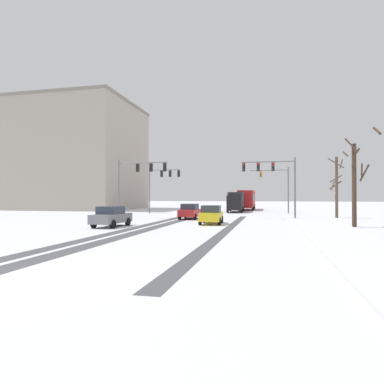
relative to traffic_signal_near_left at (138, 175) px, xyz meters
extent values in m
plane|color=silver|center=(7.25, -25.56, -4.78)|extent=(300.00, 300.00, 0.00)
cube|color=#4C4C51|center=(5.51, -10.75, -4.78)|extent=(1.07, 32.58, 0.01)
cube|color=#4C4C51|center=(4.16, -10.75, -4.78)|extent=(0.93, 32.58, 0.01)
cube|color=#4C4C51|center=(11.18, -10.75, -4.78)|extent=(0.72, 32.58, 0.01)
cube|color=white|center=(18.22, -12.23, -4.72)|extent=(4.00, 32.58, 0.12)
cylinder|color=slate|center=(-2.31, 0.06, -1.53)|extent=(0.18, 0.18, 6.50)
cylinder|color=slate|center=(0.57, -0.04, 1.32)|extent=(5.77, 0.32, 0.12)
cube|color=black|center=(-0.01, -0.02, 0.77)|extent=(0.33, 0.25, 0.90)
sphere|color=red|center=(0.00, 0.14, 1.07)|extent=(0.20, 0.20, 0.20)
sphere|color=black|center=(0.00, 0.14, 0.77)|extent=(0.20, 0.20, 0.20)
sphere|color=black|center=(0.00, 0.14, 0.47)|extent=(0.20, 0.20, 0.20)
cube|color=black|center=(1.57, -0.07, 0.77)|extent=(0.33, 0.25, 0.90)
sphere|color=red|center=(1.58, 0.09, 1.07)|extent=(0.20, 0.20, 0.20)
sphere|color=black|center=(1.58, 0.09, 0.77)|extent=(0.20, 0.20, 0.20)
sphere|color=black|center=(1.58, 0.09, 0.47)|extent=(0.20, 0.20, 0.20)
cube|color=black|center=(3.16, -0.13, 0.77)|extent=(0.33, 0.25, 0.90)
sphere|color=red|center=(3.17, 0.03, 1.07)|extent=(0.20, 0.20, 0.20)
sphere|color=black|center=(3.17, 0.03, 0.77)|extent=(0.20, 0.20, 0.20)
sphere|color=black|center=(3.17, 0.03, 0.47)|extent=(0.20, 0.20, 0.20)
cylinder|color=slate|center=(16.82, 14.06, -1.53)|extent=(0.18, 0.18, 6.50)
cylinder|color=slate|center=(14.12, 14.04, 1.32)|extent=(5.40, 0.16, 0.12)
cube|color=#B79319|center=(13.04, 14.03, 0.77)|extent=(0.32, 0.24, 0.90)
sphere|color=red|center=(13.04, 13.87, 1.07)|extent=(0.20, 0.20, 0.20)
sphere|color=black|center=(13.04, 13.87, 0.77)|extent=(0.20, 0.20, 0.20)
sphere|color=black|center=(13.04, 13.87, 0.47)|extent=(0.20, 0.20, 0.20)
cylinder|color=slate|center=(16.82, 2.06, -1.53)|extent=(0.18, 0.18, 6.50)
cylinder|color=slate|center=(14.01, 1.98, 1.32)|extent=(5.62, 0.27, 0.12)
cube|color=black|center=(14.57, 2.00, 0.77)|extent=(0.33, 0.25, 0.90)
sphere|color=red|center=(14.58, 1.84, 1.07)|extent=(0.20, 0.20, 0.20)
sphere|color=black|center=(14.58, 1.84, 0.77)|extent=(0.20, 0.20, 0.20)
sphere|color=black|center=(14.58, 1.84, 0.47)|extent=(0.20, 0.20, 0.20)
cube|color=black|center=(13.03, 1.96, 0.77)|extent=(0.33, 0.25, 0.90)
sphere|color=red|center=(13.03, 1.80, 1.07)|extent=(0.20, 0.20, 0.20)
sphere|color=black|center=(13.03, 1.80, 0.77)|extent=(0.20, 0.20, 0.20)
sphere|color=black|center=(13.03, 1.80, 0.47)|extent=(0.20, 0.20, 0.20)
cube|color=black|center=(11.49, 1.92, 0.77)|extent=(0.33, 0.25, 0.90)
sphere|color=red|center=(11.49, 1.76, 1.07)|extent=(0.20, 0.20, 0.20)
sphere|color=black|center=(11.49, 1.76, 0.77)|extent=(0.20, 0.20, 0.20)
sphere|color=black|center=(11.49, 1.76, 0.47)|extent=(0.20, 0.20, 0.20)
cylinder|color=slate|center=(-2.31, 10.06, -1.53)|extent=(0.18, 0.18, 6.50)
cylinder|color=slate|center=(-0.06, 10.05, 1.32)|extent=(4.52, 0.14, 0.12)
cube|color=black|center=(-0.51, 10.05, 0.77)|extent=(0.32, 0.24, 0.90)
sphere|color=red|center=(-0.51, 10.21, 1.07)|extent=(0.20, 0.20, 0.20)
sphere|color=black|center=(-0.51, 10.21, 0.77)|extent=(0.20, 0.20, 0.20)
sphere|color=black|center=(-0.51, 10.21, 0.47)|extent=(0.20, 0.20, 0.20)
cube|color=black|center=(0.73, 10.05, 0.77)|extent=(0.32, 0.24, 0.90)
sphere|color=red|center=(0.74, 10.21, 1.07)|extent=(0.20, 0.20, 0.20)
sphere|color=black|center=(0.74, 10.21, 0.77)|extent=(0.20, 0.20, 0.20)
sphere|color=black|center=(0.74, 10.21, 0.47)|extent=(0.20, 0.20, 0.20)
cube|color=black|center=(1.98, 10.04, 0.77)|extent=(0.32, 0.24, 0.90)
sphere|color=red|center=(1.98, 10.20, 1.07)|extent=(0.20, 0.20, 0.20)
sphere|color=black|center=(1.98, 10.20, 0.77)|extent=(0.20, 0.20, 0.20)
sphere|color=black|center=(1.98, 10.20, 0.47)|extent=(0.20, 0.20, 0.20)
cube|color=red|center=(5.99, -0.18, -4.11)|extent=(1.72, 4.11, 0.70)
cube|color=#2D3847|center=(5.99, -0.33, -3.46)|extent=(1.57, 1.91, 0.60)
cylinder|color=black|center=(5.18, 1.08, -4.46)|extent=(0.22, 0.64, 0.64)
cylinder|color=black|center=(6.79, 1.09, -4.46)|extent=(0.22, 0.64, 0.64)
cylinder|color=black|center=(5.19, -1.46, -4.46)|extent=(0.22, 0.64, 0.64)
cylinder|color=black|center=(6.80, -1.45, -4.46)|extent=(0.22, 0.64, 0.64)
cube|color=yellow|center=(9.23, -5.92, -4.11)|extent=(1.93, 4.19, 0.70)
cube|color=#2D3847|center=(9.24, -6.07, -3.46)|extent=(1.66, 1.99, 0.60)
cylinder|color=black|center=(8.35, -4.69, -4.46)|extent=(0.26, 0.65, 0.64)
cylinder|color=black|center=(9.96, -4.60, -4.46)|extent=(0.26, 0.65, 0.64)
cylinder|color=black|center=(8.49, -7.23, -4.46)|extent=(0.26, 0.65, 0.64)
cylinder|color=black|center=(10.11, -7.14, -4.46)|extent=(0.26, 0.65, 0.64)
cube|color=slate|center=(1.96, -10.30, -4.11)|extent=(1.85, 4.16, 0.70)
cube|color=#2D3847|center=(1.95, -10.45, -3.46)|extent=(1.63, 1.96, 0.60)
cylinder|color=black|center=(1.20, -9.00, -4.46)|extent=(0.24, 0.65, 0.64)
cylinder|color=black|center=(2.81, -9.05, -4.46)|extent=(0.24, 0.65, 0.64)
cylinder|color=black|center=(1.11, -11.54, -4.46)|extent=(0.24, 0.65, 0.64)
cylinder|color=black|center=(2.72, -11.59, -4.46)|extent=(0.24, 0.65, 0.64)
cube|color=#B21E1E|center=(10.36, 25.47, -2.85)|extent=(2.53, 11.01, 2.90)
cube|color=#283342|center=(10.36, 25.47, -2.50)|extent=(2.57, 10.13, 0.90)
cylinder|color=black|center=(11.56, 21.62, -4.30)|extent=(0.30, 0.96, 0.96)
cylinder|color=black|center=(9.18, 21.62, -4.30)|extent=(0.30, 0.96, 0.96)
cylinder|color=black|center=(11.54, 28.77, -4.30)|extent=(0.30, 0.96, 0.96)
cylinder|color=black|center=(9.16, 28.77, -4.30)|extent=(0.30, 0.96, 0.96)
cube|color=black|center=(9.32, 13.58, -3.31)|extent=(2.16, 2.26, 2.10)
cube|color=#333338|center=(9.22, 17.28, -3.06)|extent=(2.34, 5.26, 2.60)
cylinder|color=black|center=(10.32, 14.05, -4.36)|extent=(0.30, 0.85, 0.84)
cylinder|color=black|center=(8.30, 13.99, -4.36)|extent=(0.30, 0.85, 0.84)
cylinder|color=black|center=(10.19, 18.74, -4.36)|extent=(0.30, 0.85, 0.84)
cylinder|color=black|center=(8.17, 18.68, -4.36)|extent=(0.30, 0.85, 0.84)
cylinder|color=#423023|center=(19.86, -14.70, 1.21)|extent=(0.27, 1.62, 0.73)
cylinder|color=#423023|center=(20.65, -6.27, -1.51)|extent=(0.34, 0.34, 6.54)
cylinder|color=#423023|center=(21.43, -6.16, -0.55)|extent=(0.36, 1.65, 1.25)
cylinder|color=#423023|center=(20.38, -6.67, 1.59)|extent=(0.94, 0.68, 1.25)
cylinder|color=#423023|center=(20.01, -6.30, 0.97)|extent=(0.18, 1.32, 0.58)
cylinder|color=#423023|center=(20.84, -6.05, 1.04)|extent=(0.62, 0.56, 0.79)
cylinder|color=#423023|center=(21.18, -6.39, -0.46)|extent=(0.37, 1.16, 1.21)
cylinder|color=brown|center=(21.52, 5.30, -1.37)|extent=(0.31, 0.31, 6.83)
cylinder|color=brown|center=(21.32, 4.50, 1.25)|extent=(1.69, 0.54, 1.22)
cylinder|color=brown|center=(21.56, 5.92, -0.38)|extent=(1.32, 0.23, 0.87)
cylinder|color=brown|center=(21.54, 5.92, -1.10)|extent=(1.34, 0.18, 0.97)
cylinder|color=brown|center=(21.15, 5.54, -1.19)|extent=(0.64, 0.89, 1.06)
cylinder|color=brown|center=(22.02, 5.33, 1.24)|extent=(0.20, 1.10, 1.04)
cube|color=#A89E8E|center=(-21.63, 22.63, 4.89)|extent=(21.99, 19.18, 19.34)
cube|color=gray|center=(-21.63, 22.63, 14.81)|extent=(22.29, 19.48, 0.50)
camera|label=1|loc=(14.06, -34.70, -2.37)|focal=31.33mm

